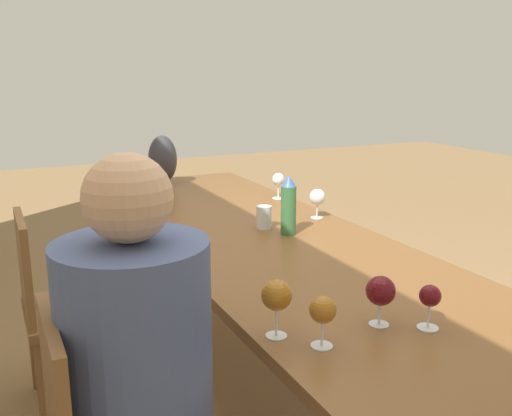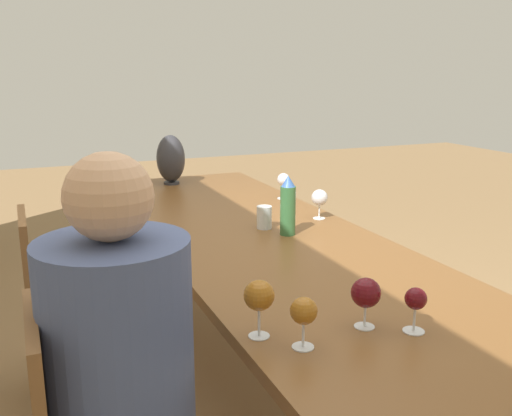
# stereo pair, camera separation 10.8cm
# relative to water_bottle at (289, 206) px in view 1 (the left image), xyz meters

# --- Properties ---
(ground_plane) EXTENTS (14.00, 14.00, 0.00)m
(ground_plane) POSITION_rel_water_bottle_xyz_m (-0.11, 0.10, -0.87)
(ground_plane) COLOR olive
(dining_table) EXTENTS (3.20, 0.91, 0.75)m
(dining_table) POSITION_rel_water_bottle_xyz_m (-0.11, 0.10, -0.18)
(dining_table) COLOR brown
(dining_table) RESTS_ON ground_plane
(water_bottle) EXTENTS (0.07, 0.07, 0.26)m
(water_bottle) POSITION_rel_water_bottle_xyz_m (0.00, 0.00, 0.00)
(water_bottle) COLOR #336638
(water_bottle) RESTS_ON dining_table
(water_tumbler) EXTENTS (0.07, 0.07, 0.10)m
(water_tumbler) POSITION_rel_water_bottle_xyz_m (0.13, 0.05, -0.07)
(water_tumbler) COLOR silver
(water_tumbler) RESTS_ON dining_table
(vase) EXTENTS (0.17, 0.17, 0.30)m
(vase) POSITION_rel_water_bottle_xyz_m (1.26, 0.18, 0.03)
(vase) COLOR #2D2D33
(vase) RESTS_ON dining_table
(wine_glass_0) EXTENTS (0.08, 0.08, 0.16)m
(wine_glass_0) POSITION_rel_water_bottle_xyz_m (-0.83, 0.49, -0.01)
(wine_glass_0) COLOR silver
(wine_glass_0) RESTS_ON dining_table
(wine_glass_1) EXTENTS (0.06, 0.06, 0.13)m
(wine_glass_1) POSITION_rel_water_bottle_xyz_m (-0.97, 0.09, -0.03)
(wine_glass_1) COLOR silver
(wine_glass_1) RESTS_ON dining_table
(wine_glass_2) EXTENTS (0.07, 0.07, 0.14)m
(wine_glass_2) POSITION_rel_water_bottle_xyz_m (0.63, -0.28, -0.02)
(wine_glass_2) COLOR silver
(wine_glass_2) RESTS_ON dining_table
(wine_glass_3) EXTENTS (0.08, 0.08, 0.14)m
(wine_glass_3) POSITION_rel_water_bottle_xyz_m (0.18, -0.25, -0.02)
(wine_glass_3) COLOR silver
(wine_glass_3) RESTS_ON dining_table
(wine_glass_4) EXTENTS (0.08, 0.08, 0.14)m
(wine_glass_4) POSITION_rel_water_bottle_xyz_m (-0.89, 0.20, -0.03)
(wine_glass_4) COLOR silver
(wine_glass_4) RESTS_ON dining_table
(wine_glass_5) EXTENTS (0.07, 0.07, 0.14)m
(wine_glass_5) POSITION_rel_water_bottle_xyz_m (-0.93, 0.41, -0.03)
(wine_glass_5) COLOR silver
(wine_glass_5) RESTS_ON dining_table
(chair_far) EXTENTS (0.44, 0.44, 0.86)m
(chair_far) POSITION_rel_water_bottle_xyz_m (0.32, 0.91, -0.40)
(chair_far) COLOR brown
(chair_far) RESTS_ON ground_plane
(person_near) EXTENTS (0.39, 0.39, 1.25)m
(person_near) POSITION_rel_water_bottle_xyz_m (-0.74, 0.83, -0.21)
(person_near) COLOR #2D2D38
(person_near) RESTS_ON ground_plane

